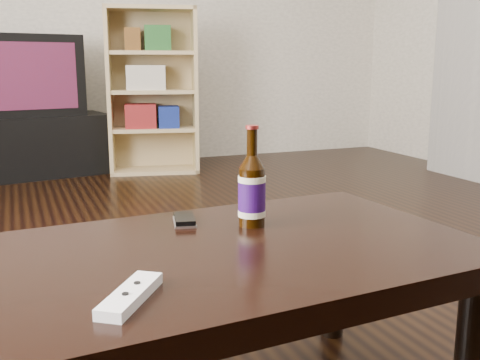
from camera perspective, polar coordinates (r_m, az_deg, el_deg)
name	(u,v)px	position (r m, az deg, el deg)	size (l,w,h in m)	color
floor	(258,313)	(1.88, 1.82, -13.33)	(5.00, 6.00, 0.01)	black
tv_stand	(29,145)	(4.32, -20.69, 3.31)	(1.08, 0.54, 0.43)	black
tv	(23,76)	(4.28, -21.17, 9.87)	(0.81, 0.59, 0.56)	black
bookshelf	(151,88)	(4.19, -8.98, 9.22)	(0.69, 0.43, 1.19)	tan
coffee_table	(218,273)	(1.19, -2.26, -9.46)	(1.15, 0.72, 0.41)	black
beer_bottle	(252,191)	(1.32, 1.21, -1.12)	(0.08, 0.08, 0.24)	black
phone	(184,220)	(1.36, -5.67, -4.07)	(0.07, 0.11, 0.02)	silver
remote	(130,295)	(0.94, -11.07, -11.42)	(0.13, 0.16, 0.02)	white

